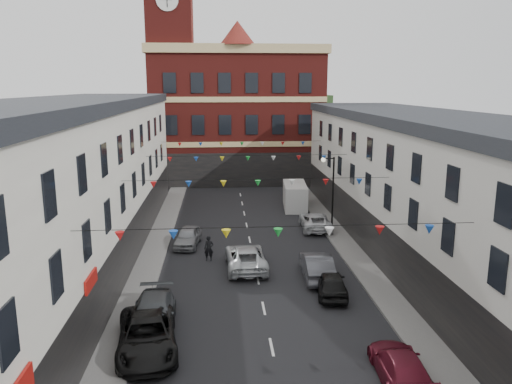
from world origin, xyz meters
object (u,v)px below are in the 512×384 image
object	(u,v)px
street_lamp	(330,183)
car_left_c	(147,335)
moving_car	(246,257)
white_van	(295,196)
car_left_d	(153,315)
pedestrian	(209,248)
car_right_d	(331,284)
car_right_f	(315,221)
car_right_e	(317,266)
car_right_c	(401,366)
car_left_e	(188,237)

from	to	relation	value
street_lamp	car_left_c	world-z (taller)	street_lamp
moving_car	white_van	distance (m)	16.80
car_left_d	white_van	bearing A→B (deg)	64.02
pedestrian	white_van	bearing A→B (deg)	63.46
car_right_d	car_right_f	bearing A→B (deg)	-91.00
street_lamp	car_right_f	size ratio (longest dim) A/B	1.21
street_lamp	car_right_e	size ratio (longest dim) A/B	1.27
car_right_c	moving_car	distance (m)	14.07
car_right_f	car_right_d	bearing A→B (deg)	85.89
car_right_c	car_right_f	xyz separation A→B (m)	(0.70, 21.45, 0.03)
car_left_c	white_van	world-z (taller)	white_van
car_right_d	white_van	distance (m)	20.43
street_lamp	car_left_c	size ratio (longest dim) A/B	1.10
white_van	street_lamp	bearing A→B (deg)	-73.76
car_left_e	moving_car	bearing A→B (deg)	-43.53
street_lamp	car_left_e	world-z (taller)	street_lamp
car_right_c	pedestrian	distance (m)	16.55
street_lamp	white_van	bearing A→B (deg)	101.51
street_lamp	car_left_e	xyz separation A→B (m)	(-11.14, -3.13, -3.22)
car_right_f	car_right_e	bearing A→B (deg)	82.52
car_right_c	car_right_f	world-z (taller)	car_right_f
car_right_c	moving_car	world-z (taller)	moving_car
white_van	pedestrian	size ratio (longest dim) A/B	3.13
white_van	pedestrian	distance (m)	16.32
car_left_c	car_right_e	world-z (taller)	car_right_e
street_lamp	car_right_f	world-z (taller)	street_lamp
car_right_d	car_right_e	distance (m)	2.60
moving_car	car_right_c	bearing A→B (deg)	110.69
moving_car	car_right_e	bearing A→B (deg)	153.06
car_right_c	white_van	world-z (taller)	white_van
car_right_f	pedestrian	distance (m)	10.92
car_left_c	pedestrian	world-z (taller)	pedestrian
car_left_e	pedestrian	world-z (taller)	pedestrian
car_right_c	car_right_d	distance (m)	8.49
car_left_d	car_right_e	xyz separation A→B (m)	(9.10, 5.85, 0.05)
car_right_c	car_left_d	bearing A→B (deg)	-23.17
street_lamp	white_van	size ratio (longest dim) A/B	1.13
street_lamp	car_right_c	xyz separation A→B (m)	(-1.75, -21.00, -3.25)
car_left_d	car_right_e	bearing A→B (deg)	30.58
car_right_d	white_van	world-z (taller)	white_van
car_right_d	car_right_e	bearing A→B (deg)	-77.13
car_right_c	white_van	distance (m)	28.84
car_right_d	car_right_f	size ratio (longest dim) A/B	0.81
car_right_e	pedestrian	bearing A→B (deg)	-26.27
car_right_e	pedestrian	distance (m)	7.50
car_right_e	moving_car	bearing A→B (deg)	-22.84
car_left_d	moving_car	size ratio (longest dim) A/B	0.94
car_left_e	car_right_d	size ratio (longest dim) A/B	1.01
white_van	car_right_d	bearing A→B (deg)	-88.19
street_lamp	car_left_d	bearing A→B (deg)	-127.29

